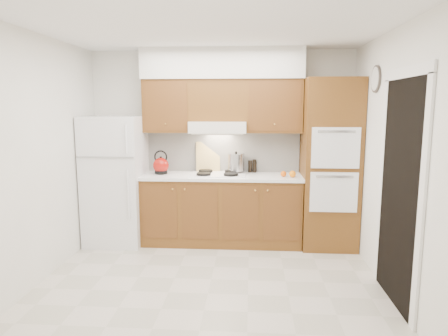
{
  "coord_description": "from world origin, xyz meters",
  "views": [
    {
      "loc": [
        0.41,
        -4.06,
        1.86
      ],
      "look_at": [
        0.11,
        0.45,
        1.15
      ],
      "focal_mm": 32.0,
      "sensor_mm": 36.0,
      "label": 1
    }
  ],
  "objects_px": {
    "oven_cabinet": "(329,164)",
    "stock_pot": "(236,163)",
    "fridge": "(116,180)",
    "kettle": "(161,165)"
  },
  "relations": [
    {
      "from": "stock_pot",
      "to": "oven_cabinet",
      "type": "bearing_deg",
      "value": -8.11
    },
    {
      "from": "oven_cabinet",
      "to": "kettle",
      "type": "distance_m",
      "value": 2.24
    },
    {
      "from": "fridge",
      "to": "kettle",
      "type": "xyz_separation_m",
      "value": [
        0.6,
        0.07,
        0.2
      ]
    },
    {
      "from": "fridge",
      "to": "oven_cabinet",
      "type": "height_order",
      "value": "oven_cabinet"
    },
    {
      "from": "fridge",
      "to": "oven_cabinet",
      "type": "distance_m",
      "value": 2.86
    },
    {
      "from": "fridge",
      "to": "oven_cabinet",
      "type": "xyz_separation_m",
      "value": [
        2.85,
        0.03,
        0.24
      ]
    },
    {
      "from": "fridge",
      "to": "oven_cabinet",
      "type": "relative_size",
      "value": 0.78
    },
    {
      "from": "fridge",
      "to": "kettle",
      "type": "bearing_deg",
      "value": 6.47
    },
    {
      "from": "oven_cabinet",
      "to": "stock_pot",
      "type": "relative_size",
      "value": 9.47
    },
    {
      "from": "oven_cabinet",
      "to": "stock_pot",
      "type": "bearing_deg",
      "value": 171.89
    }
  ]
}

